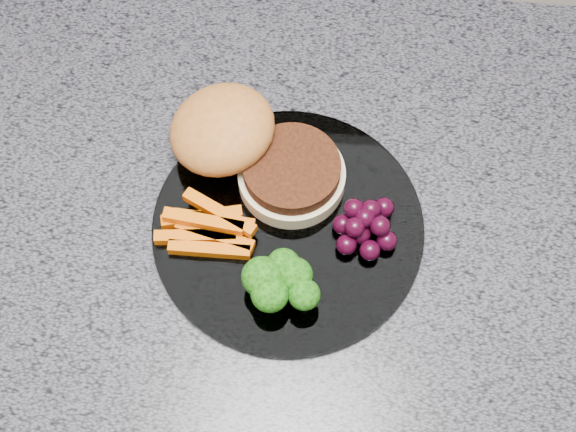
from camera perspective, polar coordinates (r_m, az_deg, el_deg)
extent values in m
plane|color=#A49989|center=(1.63, -3.00, -14.12)|extent=(4.00, 4.00, 0.00)
cube|color=#51301B|center=(1.22, -3.96, -9.92)|extent=(1.20, 0.60, 0.86)
cube|color=#4D4C56|center=(0.80, -5.97, -0.84)|extent=(1.20, 0.60, 0.04)
cylinder|color=white|center=(0.77, 0.00, -0.76)|extent=(0.26, 0.26, 0.01)
cylinder|color=beige|center=(0.78, 0.26, 2.79)|extent=(0.13, 0.13, 0.02)
cylinder|color=#411B0C|center=(0.76, 0.26, 3.41)|extent=(0.11, 0.11, 0.02)
ellipsoid|color=#AD642B|center=(0.78, -4.68, 5.89)|extent=(0.13, 0.13, 0.06)
cube|color=#D25803|center=(0.76, -5.25, -0.34)|extent=(0.08, 0.02, 0.01)
cube|color=#D25803|center=(0.76, -5.22, -1.41)|extent=(0.08, 0.03, 0.01)
cube|color=#D25803|center=(0.76, -6.60, -1.48)|extent=(0.08, 0.02, 0.01)
cube|color=#D25803|center=(0.75, -4.88, 0.24)|extent=(0.07, 0.04, 0.01)
cube|color=#D25803|center=(0.75, -6.02, -0.38)|extent=(0.08, 0.02, 0.01)
cube|color=#D25803|center=(0.75, -5.61, -2.39)|extent=(0.08, 0.01, 0.01)
cube|color=#D25803|center=(0.77, -6.14, -0.10)|extent=(0.08, 0.03, 0.01)
cylinder|color=#5F9837|center=(0.73, -1.80, -4.93)|extent=(0.01, 0.01, 0.02)
ellipsoid|color=#0E3907|center=(0.71, -1.84, -4.35)|extent=(0.04, 0.04, 0.03)
cylinder|color=#5F9837|center=(0.73, 0.47, -4.74)|extent=(0.01, 0.01, 0.02)
ellipsoid|color=#0E3907|center=(0.71, 0.49, -4.20)|extent=(0.03, 0.03, 0.03)
cylinder|color=#5F9837|center=(0.73, -1.27, -6.07)|extent=(0.01, 0.01, 0.02)
ellipsoid|color=#0E3907|center=(0.71, -1.30, -5.55)|extent=(0.03, 0.03, 0.03)
cylinder|color=#5F9837|center=(0.73, 1.13, -6.08)|extent=(0.01, 0.01, 0.02)
ellipsoid|color=#0E3907|center=(0.71, 1.16, -5.61)|extent=(0.03, 0.03, 0.03)
cylinder|color=#5F9837|center=(0.74, -0.32, -4.02)|extent=(0.01, 0.01, 0.02)
ellipsoid|color=#0E3907|center=(0.72, -0.32, -3.49)|extent=(0.03, 0.03, 0.03)
sphere|color=black|center=(0.75, 5.18, -1.27)|extent=(0.02, 0.02, 0.02)
sphere|color=black|center=(0.76, 6.38, -0.59)|extent=(0.02, 0.02, 0.02)
sphere|color=black|center=(0.76, 5.35, 0.29)|extent=(0.02, 0.02, 0.02)
sphere|color=black|center=(0.75, 3.92, -0.60)|extent=(0.02, 0.02, 0.02)
sphere|color=black|center=(0.75, 4.18, -2.05)|extent=(0.02, 0.02, 0.02)
sphere|color=black|center=(0.75, 5.84, -2.45)|extent=(0.02, 0.02, 0.02)
sphere|color=black|center=(0.75, 7.04, -1.75)|extent=(0.02, 0.02, 0.02)
sphere|color=black|center=(0.77, 6.84, 0.61)|extent=(0.02, 0.02, 0.02)
sphere|color=black|center=(0.74, 5.49, -0.11)|extent=(0.02, 0.02, 0.02)
sphere|color=black|center=(0.74, 4.77, -0.80)|extent=(0.02, 0.02, 0.02)
sphere|color=black|center=(0.74, 6.58, -0.70)|extent=(0.02, 0.02, 0.02)
sphere|color=black|center=(0.75, 4.71, 0.56)|extent=(0.02, 0.02, 0.02)
sphere|color=black|center=(0.75, 5.91, 0.47)|extent=(0.02, 0.02, 0.02)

